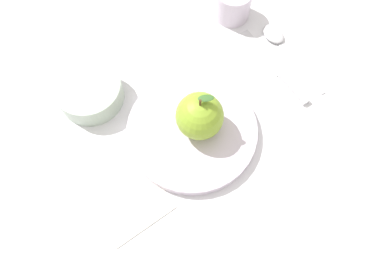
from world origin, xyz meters
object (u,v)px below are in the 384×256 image
(spoon, at_px, (280,41))
(linen_napkin, at_px, (123,191))
(dinner_plate, at_px, (192,130))
(apple, at_px, (200,116))
(knife, at_px, (280,72))
(side_bowl, at_px, (89,90))
(cup, at_px, (233,2))

(spoon, xyz_separation_m, linen_napkin, (-0.39, -0.09, -0.00))
(linen_napkin, bearing_deg, dinner_plate, 9.67)
(apple, xyz_separation_m, spoon, (0.23, 0.07, -0.05))
(dinner_plate, distance_m, knife, 0.20)
(side_bowl, bearing_deg, knife, -24.86)
(cup, xyz_separation_m, linen_napkin, (-0.36, -0.20, -0.03))
(apple, xyz_separation_m, cup, (0.20, 0.18, -0.02))
(side_bowl, xyz_separation_m, spoon, (0.35, -0.09, -0.02))
(side_bowl, height_order, cup, cup)
(knife, bearing_deg, side_bowl, 155.14)
(knife, relative_size, linen_napkin, 1.35)
(side_bowl, xyz_separation_m, linen_napkin, (-0.04, -0.18, -0.02))
(dinner_plate, relative_size, cup, 3.19)
(spoon, height_order, linen_napkin, spoon)
(cup, height_order, knife, cup)
(cup, bearing_deg, side_bowl, -177.02)
(apple, height_order, spoon, apple)
(cup, bearing_deg, apple, -138.08)
(spoon, bearing_deg, dinner_plate, -165.02)
(side_bowl, relative_size, spoon, 0.65)
(apple, bearing_deg, knife, 4.38)
(dinner_plate, xyz_separation_m, apple, (0.01, -0.00, 0.05))
(cup, distance_m, linen_napkin, 0.41)
(apple, distance_m, linen_napkin, 0.17)
(cup, bearing_deg, spoon, -71.65)
(apple, bearing_deg, linen_napkin, -172.20)
(dinner_plate, height_order, knife, dinner_plate)
(spoon, relative_size, linen_napkin, 1.25)
(apple, xyz_separation_m, knife, (0.19, 0.01, -0.05))
(knife, distance_m, spoon, 0.07)
(apple, height_order, linen_napkin, apple)
(cup, bearing_deg, knife, -92.55)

